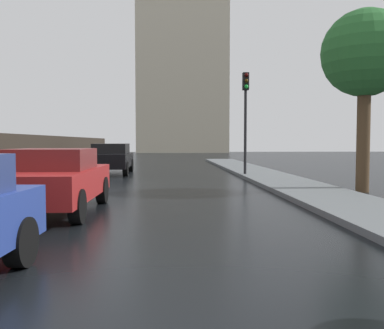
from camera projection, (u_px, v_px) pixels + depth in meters
The scene contains 6 objects.
ground at pixel (93, 287), 4.49m from camera, with size 120.00×120.00×0.00m, color black.
car_black_mid_road at pixel (111, 158), 20.37m from camera, with size 1.86×4.34×1.46m.
car_red_far_ahead at pixel (52, 179), 9.20m from camera, with size 1.99×4.12×1.40m.
traffic_light at pixel (246, 104), 18.34m from camera, with size 0.26×0.39×4.41m.
street_tree_near at pixel (365, 55), 12.78m from camera, with size 2.63×2.63×5.56m.
distant_tower at pixel (182, 72), 61.37m from camera, with size 12.87×8.47×23.34m.
Camera 1 is at (0.79, -4.47, 1.55)m, focal length 39.39 mm.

